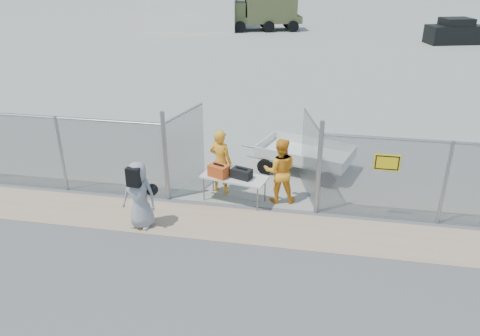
% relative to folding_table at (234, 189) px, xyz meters
% --- Properties ---
extents(ground, '(160.00, 160.00, 0.00)m').
position_rel_folding_table_xyz_m(ground, '(0.20, -2.22, -0.37)').
color(ground, '#4C4C4C').
extents(tarmac_inside, '(160.00, 80.00, 0.01)m').
position_rel_folding_table_xyz_m(tarmac_inside, '(0.20, 39.78, -0.36)').
color(tarmac_inside, gray).
rests_on(tarmac_inside, ground).
extents(dirt_strip, '(44.00, 1.60, 0.01)m').
position_rel_folding_table_xyz_m(dirt_strip, '(0.20, -1.22, -0.36)').
color(dirt_strip, tan).
rests_on(dirt_strip, ground).
extents(chain_link_fence, '(40.00, 0.20, 2.20)m').
position_rel_folding_table_xyz_m(chain_link_fence, '(0.20, -0.22, 0.73)').
color(chain_link_fence, gray).
rests_on(chain_link_fence, ground).
extents(folding_table, '(1.85, 1.07, 0.74)m').
position_rel_folding_table_xyz_m(folding_table, '(0.00, 0.00, 0.00)').
color(folding_table, silver).
rests_on(folding_table, ground).
extents(orange_bag, '(0.60, 0.51, 0.32)m').
position_rel_folding_table_xyz_m(orange_bag, '(-0.41, -0.06, 0.53)').
color(orange_bag, '#D34F1A').
rests_on(orange_bag, folding_table).
extents(black_duffel, '(0.60, 0.46, 0.25)m').
position_rel_folding_table_xyz_m(black_duffel, '(0.21, -0.05, 0.50)').
color(black_duffel, black).
rests_on(black_duffel, folding_table).
extents(security_worker_left, '(0.78, 0.63, 1.84)m').
position_rel_folding_table_xyz_m(security_worker_left, '(-0.47, 0.47, 0.55)').
color(security_worker_left, orange).
rests_on(security_worker_left, ground).
extents(security_worker_right, '(0.97, 0.80, 1.80)m').
position_rel_folding_table_xyz_m(security_worker_right, '(1.19, 0.23, 0.53)').
color(security_worker_right, orange).
rests_on(security_worker_right, ground).
extents(visitor, '(0.87, 0.60, 1.71)m').
position_rel_folding_table_xyz_m(visitor, '(-1.99, -1.67, 0.49)').
color(visitor, gray).
rests_on(visitor, ground).
extents(utility_trailer, '(3.98, 2.84, 0.87)m').
position_rel_folding_table_xyz_m(utility_trailer, '(1.76, 2.32, 0.07)').
color(utility_trailer, silver).
rests_on(utility_trailer, ground).
extents(military_truck, '(6.53, 3.83, 2.93)m').
position_rel_folding_table_xyz_m(military_truck, '(-3.34, 30.84, 1.10)').
color(military_truck, '#4F552F').
rests_on(military_truck, ground).
extents(parked_vehicle_near, '(4.33, 2.87, 1.80)m').
position_rel_folding_table_xyz_m(parked_vehicle_near, '(11.33, 26.83, 0.53)').
color(parked_vehicle_near, black).
rests_on(parked_vehicle_near, ground).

